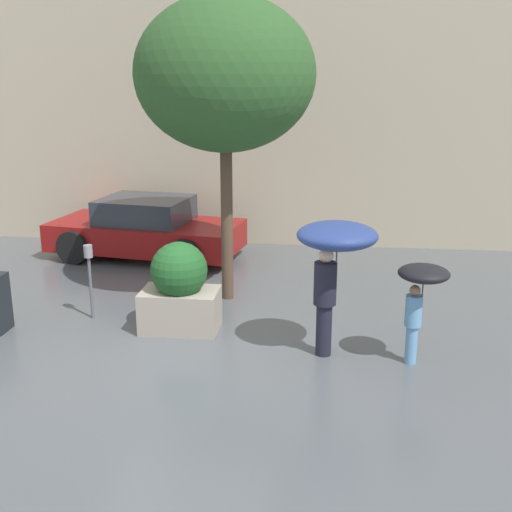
% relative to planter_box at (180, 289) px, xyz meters
% --- Properties ---
extents(ground_plane, '(40.00, 40.00, 0.00)m').
position_rel_planter_box_xyz_m(ground_plane, '(0.27, -0.99, -0.67)').
color(ground_plane, '#51565B').
extents(building_facade, '(18.00, 0.30, 6.00)m').
position_rel_planter_box_xyz_m(building_facade, '(0.27, 5.51, 2.33)').
color(building_facade, '#B7A88E').
rests_on(building_facade, ground).
extents(planter_box, '(1.18, 0.87, 1.40)m').
position_rel_planter_box_xyz_m(planter_box, '(0.00, 0.00, 0.00)').
color(planter_box, '#9E9384').
rests_on(planter_box, ground).
extents(person_adult, '(1.10, 1.10, 1.92)m').
position_rel_planter_box_xyz_m(person_adult, '(2.33, -0.69, 0.90)').
color(person_adult, '#1E1E2D').
rests_on(person_adult, ground).
extents(person_child, '(0.68, 0.68, 1.41)m').
position_rel_planter_box_xyz_m(person_child, '(3.47, -0.85, 0.44)').
color(person_child, '#669ED1').
rests_on(person_child, ground).
extents(parked_car_near, '(4.25, 2.48, 1.29)m').
position_rel_planter_box_xyz_m(parked_car_near, '(-1.67, 3.99, -0.06)').
color(parked_car_near, maroon).
rests_on(parked_car_near, ground).
extents(street_tree, '(2.95, 2.95, 5.08)m').
position_rel_planter_box_xyz_m(street_tree, '(0.49, 1.54, 3.15)').
color(street_tree, brown).
rests_on(street_tree, ground).
extents(parking_meter, '(0.14, 0.14, 1.22)m').
position_rel_planter_box_xyz_m(parking_meter, '(-1.54, 0.31, 0.22)').
color(parking_meter, '#595B60').
rests_on(parking_meter, ground).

